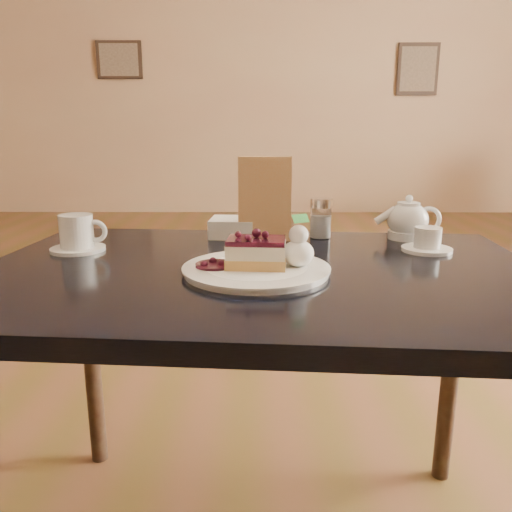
{
  "coord_description": "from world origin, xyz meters",
  "views": [
    {
      "loc": [
        0.05,
        -0.88,
        0.93
      ],
      "look_at": [
        0.05,
        -0.06,
        0.73
      ],
      "focal_mm": 35.0,
      "sensor_mm": 36.0,
      "label": 1
    }
  ],
  "objects_px": {
    "coffee_set": "(78,235)",
    "tea_set": "(411,225)",
    "dessert_plate": "(256,270)",
    "main_table": "(258,301)",
    "cheesecake_slice": "(256,253)"
  },
  "relations": [
    {
      "from": "cheesecake_slice",
      "to": "coffee_set",
      "type": "bearing_deg",
      "value": 159.83
    },
    {
      "from": "coffee_set",
      "to": "main_table",
      "type": "bearing_deg",
      "value": -18.35
    },
    {
      "from": "main_table",
      "to": "coffee_set",
      "type": "distance_m",
      "value": 0.43
    },
    {
      "from": "dessert_plate",
      "to": "main_table",
      "type": "bearing_deg",
      "value": 85.97
    },
    {
      "from": "tea_set",
      "to": "coffee_set",
      "type": "bearing_deg",
      "value": -172.12
    },
    {
      "from": "coffee_set",
      "to": "tea_set",
      "type": "height_order",
      "value": "tea_set"
    },
    {
      "from": "main_table",
      "to": "tea_set",
      "type": "relative_size",
      "value": 4.81
    },
    {
      "from": "main_table",
      "to": "cheesecake_slice",
      "type": "height_order",
      "value": "cheesecake_slice"
    },
    {
      "from": "dessert_plate",
      "to": "tea_set",
      "type": "height_order",
      "value": "tea_set"
    },
    {
      "from": "main_table",
      "to": "coffee_set",
      "type": "height_order",
      "value": "coffee_set"
    },
    {
      "from": "main_table",
      "to": "dessert_plate",
      "type": "bearing_deg",
      "value": -90.0
    },
    {
      "from": "dessert_plate",
      "to": "tea_set",
      "type": "distance_m",
      "value": 0.46
    },
    {
      "from": "cheesecake_slice",
      "to": "dessert_plate",
      "type": "bearing_deg",
      "value": 4.03
    },
    {
      "from": "cheesecake_slice",
      "to": "coffee_set",
      "type": "relative_size",
      "value": 0.9
    },
    {
      "from": "main_table",
      "to": "coffee_set",
      "type": "xyz_separation_m",
      "value": [
        -0.39,
        0.13,
        0.11
      ]
    }
  ]
}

